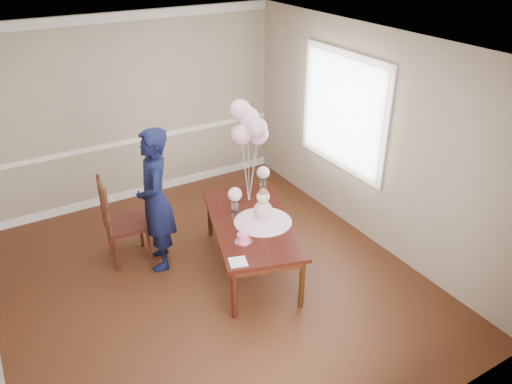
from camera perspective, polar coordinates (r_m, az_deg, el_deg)
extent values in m
cube|color=#33180C|center=(5.94, -5.24, -10.30)|extent=(4.50, 5.00, 0.00)
cube|color=silver|center=(4.76, -6.70, 16.03)|extent=(4.50, 5.00, 0.02)
cube|color=gray|center=(7.39, -14.33, 8.93)|extent=(4.50, 0.02, 2.70)
cube|color=gray|center=(3.49, 12.67, -14.89)|extent=(4.50, 0.02, 2.70)
cube|color=gray|center=(6.38, 12.76, 6.02)|extent=(0.02, 5.00, 2.70)
cube|color=white|center=(7.54, -13.90, 5.69)|extent=(4.50, 0.02, 0.07)
cube|color=silver|center=(7.08, -15.58, 18.69)|extent=(4.50, 0.02, 0.12)
cube|color=white|center=(7.89, -13.20, 0.05)|extent=(4.50, 0.02, 0.12)
cube|color=white|center=(6.65, 9.91, 9.04)|extent=(0.02, 1.66, 1.56)
cube|color=white|center=(6.63, 9.78, 9.02)|extent=(0.01, 1.50, 1.40)
cube|color=black|center=(5.80, -0.59, -3.51)|extent=(1.36, 1.94, 0.04)
cube|color=black|center=(5.83, -0.58, -4.07)|extent=(1.25, 1.83, 0.09)
cylinder|color=black|center=(5.29, -2.54, -11.59)|extent=(0.08, 0.08, 0.62)
cylinder|color=black|center=(5.44, 5.26, -10.38)|extent=(0.08, 0.08, 0.62)
cylinder|color=black|center=(6.60, -5.30, -2.72)|extent=(0.08, 0.08, 0.62)
cylinder|color=black|center=(6.72, 0.94, -1.97)|extent=(0.08, 0.08, 0.62)
cone|color=#EFB0D5|center=(5.75, 0.79, -3.02)|extent=(0.84, 0.84, 0.09)
sphere|color=#F89DD1|center=(5.70, 0.80, -2.03)|extent=(0.21, 0.21, 0.21)
sphere|color=beige|center=(5.61, 0.81, -0.56)|extent=(0.15, 0.15, 0.15)
sphere|color=brown|center=(5.59, 0.82, -0.08)|extent=(0.11, 0.11, 0.11)
cylinder|color=silver|center=(5.43, -1.46, -5.66)|extent=(0.24, 0.24, 0.01)
cylinder|color=#EA4A8B|center=(5.40, -1.47, -5.25)|extent=(0.17, 0.17, 0.09)
sphere|color=white|center=(5.37, -1.48, -4.74)|extent=(0.03, 0.03, 0.03)
sphere|color=white|center=(5.39, -1.24, -4.60)|extent=(0.03, 0.03, 0.03)
cylinder|color=white|center=(5.95, -2.41, -1.60)|extent=(0.11, 0.11, 0.14)
sphere|color=silver|center=(5.87, -2.44, -0.26)|extent=(0.17, 0.17, 0.17)
cylinder|color=white|center=(6.46, 0.81, 0.97)|extent=(0.11, 0.11, 0.14)
sphere|color=white|center=(6.38, 0.82, 2.23)|extent=(0.17, 0.17, 0.17)
cube|color=silver|center=(5.12, -2.08, -7.99)|extent=(0.22, 0.22, 0.01)
cylinder|color=silver|center=(6.21, -0.80, -0.87)|extent=(0.04, 0.04, 0.02)
sphere|color=#DA9AAA|center=(5.81, -1.72, 6.55)|extent=(0.25, 0.25, 0.25)
sphere|color=#E3A0B2|center=(5.78, 0.09, 7.36)|extent=(0.25, 0.25, 0.25)
sphere|color=#ECA7BF|center=(5.85, -0.90, 8.56)|extent=(0.25, 0.25, 0.25)
sphere|color=#EBA6C4|center=(5.82, -1.80, 9.36)|extent=(0.25, 0.25, 0.25)
sphere|color=#FFB4D1|center=(5.94, 0.24, 6.59)|extent=(0.25, 0.25, 0.25)
cylinder|color=white|center=(6.03, -1.24, 2.15)|extent=(0.08, 0.03, 0.74)
cylinder|color=white|center=(6.01, -0.37, 2.53)|extent=(0.07, 0.07, 0.82)
cylinder|color=white|center=(6.04, -0.85, 3.13)|extent=(0.04, 0.08, 0.91)
cylinder|color=white|center=(6.02, -1.28, 3.51)|extent=(0.05, 0.11, 1.00)
cylinder|color=white|center=(6.09, -0.29, 2.22)|extent=(0.14, 0.03, 0.68)
cube|color=black|center=(6.24, -14.57, -3.56)|extent=(0.52, 0.52, 0.06)
cylinder|color=#36160E|center=(6.19, -15.65, -6.87)|extent=(0.05, 0.05, 0.47)
cylinder|color=#3B1610|center=(6.25, -12.10, -6.06)|extent=(0.05, 0.05, 0.47)
cylinder|color=#3C1B10|center=(6.52, -16.37, -5.03)|extent=(0.05, 0.05, 0.47)
cylinder|color=#32190D|center=(6.57, -13.01, -4.27)|extent=(0.05, 0.05, 0.47)
cylinder|color=#3E2311|center=(5.89, -16.58, -2.31)|extent=(0.05, 0.05, 0.62)
cylinder|color=#3D1310|center=(6.23, -17.28, -0.62)|extent=(0.05, 0.05, 0.62)
cube|color=#36120E|center=(6.12, -16.77, -2.52)|extent=(0.07, 0.44, 0.06)
cube|color=black|center=(6.04, -17.00, -1.08)|extent=(0.07, 0.44, 0.06)
cube|color=#37200F|center=(5.96, -17.23, 0.40)|extent=(0.07, 0.44, 0.06)
imported|color=black|center=(5.88, -11.41, -0.94)|extent=(0.59, 0.73, 1.76)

